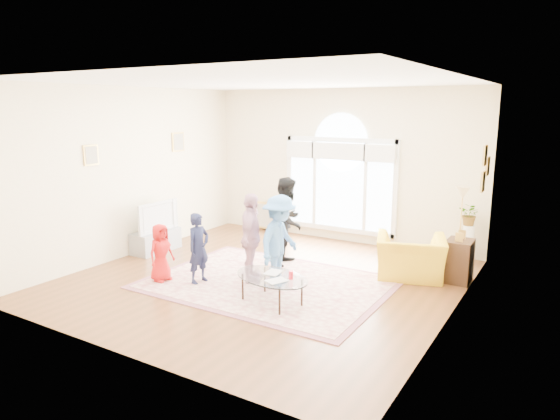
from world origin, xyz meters
The scene contains 18 objects.
ground centered at (0.00, 0.00, 0.00)m, with size 6.00×6.00×0.00m, color brown.
room_shell centered at (0.01, 2.83, 1.57)m, with size 6.00×6.00×6.00m.
area_rug centered at (0.17, -0.12, 0.01)m, with size 3.60×2.60×0.02m, color beige.
rug_border centered at (0.17, -0.12, 0.01)m, with size 3.80×2.80×0.01m, color #8D525D.
tv_console centered at (-2.75, 0.30, 0.21)m, with size 0.45×1.00×0.42m, color gray.
television centered at (-2.74, 0.30, 0.71)m, with size 0.17×1.02×0.59m.
coffee_table centered at (0.67, -0.80, 0.40)m, with size 1.38×1.06×0.54m.
armchair centered at (2.05, 1.36, 0.36)m, with size 1.10×0.96×0.72m, color gold.
side_cabinet centered at (2.78, 1.61, 0.35)m, with size 0.40×0.50×0.70m, color black.
floor_lamp centered at (2.67, 2.08, 1.28)m, with size 0.27×0.27×1.51m.
plant_pedestal centered at (2.70, 2.74, 0.35)m, with size 0.20×0.20×0.70m, color white.
potted_plant centered at (2.70, 2.74, 0.91)m, with size 0.37×0.32×0.42m, color #33722D.
leaning_picture centered at (-1.73, 2.90, 0.00)m, with size 0.80×0.05×0.62m, color tan.
child_red centered at (-1.38, -0.94, 0.50)m, with size 0.47×0.30×0.95m, color red.
child_navy centered at (-0.80, -0.67, 0.59)m, with size 0.42×0.27×1.14m, color #161A35.
child_black centered at (-0.08, 0.93, 0.81)m, with size 0.77×0.60×1.58m, color black.
child_pink centered at (-0.09, -0.21, 0.75)m, with size 0.86×0.36×1.46m, color #D49BB0.
child_blue centered at (0.39, -0.13, 0.75)m, with size 0.95×0.54×1.47m, color #4980C6.
Camera 1 is at (4.34, -6.61, 2.82)m, focal length 32.00 mm.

